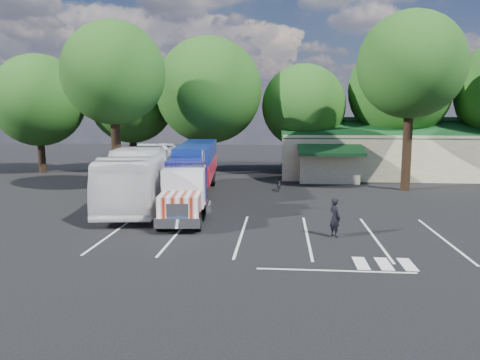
# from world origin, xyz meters

# --- Properties ---
(ground) EXTENTS (120.00, 120.00, 0.00)m
(ground) POSITION_xyz_m (0.00, 0.00, 0.00)
(ground) COLOR black
(ground) RESTS_ON ground
(event_hall) EXTENTS (24.20, 14.12, 5.55)m
(event_hall) POSITION_xyz_m (13.74, 17.81, 2.21)
(event_hall) COLOR beige
(event_hall) RESTS_ON ground
(tree_row_a) EXTENTS (9.00, 9.00, 11.68)m
(tree_row_a) POSITION_xyz_m (-22.00, 16.50, 7.16)
(tree_row_a) COLOR black
(tree_row_a) RESTS_ON ground
(tree_row_b) EXTENTS (8.40, 8.40, 11.35)m
(tree_row_b) POSITION_xyz_m (-13.00, 17.80, 7.13)
(tree_row_b) COLOR black
(tree_row_b) RESTS_ON ground
(tree_row_c) EXTENTS (10.00, 10.00, 13.05)m
(tree_row_c) POSITION_xyz_m (-5.00, 16.20, 8.04)
(tree_row_c) COLOR black
(tree_row_c) RESTS_ON ground
(tree_row_d) EXTENTS (8.00, 8.00, 10.60)m
(tree_row_d) POSITION_xyz_m (4.00, 17.50, 6.58)
(tree_row_d) COLOR black
(tree_row_d) RESTS_ON ground
(tree_row_e) EXTENTS (9.60, 9.60, 12.90)m
(tree_row_e) POSITION_xyz_m (13.00, 18.00, 8.09)
(tree_row_e) COLOR black
(tree_row_e) RESTS_ON ground
(tree_near_left) EXTENTS (7.60, 7.60, 12.65)m
(tree_near_left) POSITION_xyz_m (-10.50, 6.00, 8.81)
(tree_near_left) COLOR black
(tree_near_left) RESTS_ON ground
(tree_near_right) EXTENTS (8.00, 8.00, 13.50)m
(tree_near_right) POSITION_xyz_m (11.50, 8.50, 9.46)
(tree_near_right) COLOR black
(tree_near_right) RESTS_ON ground
(semi_truck) EXTENTS (4.14, 18.64, 3.88)m
(semi_truck) POSITION_xyz_m (-4.08, 3.66, 2.19)
(semi_truck) COLOR black
(semi_truck) RESTS_ON ground
(woman) EXTENTS (0.74, 0.83, 1.91)m
(woman) POSITION_xyz_m (4.50, -6.00, 0.96)
(woman) COLOR black
(woman) RESTS_ON ground
(bicycle) EXTENTS (0.73, 1.85, 0.96)m
(bicycle) POSITION_xyz_m (1.80, 7.36, 0.48)
(bicycle) COLOR black
(bicycle) RESTS_ON ground
(tour_bus) EXTENTS (4.58, 13.72, 3.75)m
(tour_bus) POSITION_xyz_m (-7.00, 1.01, 1.88)
(tour_bus) COLOR silver
(tour_bus) RESTS_ON ground
(silver_sedan) EXTENTS (4.14, 2.86, 1.29)m
(silver_sedan) POSITION_xyz_m (12.00, 13.92, 0.65)
(silver_sedan) COLOR #ACB0B4
(silver_sedan) RESTS_ON ground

